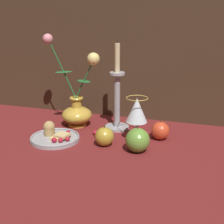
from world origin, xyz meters
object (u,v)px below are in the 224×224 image
object	(u,v)px
wine_glass	(137,111)
apple_beside_vase	(138,140)
candlestick	(117,100)
vase	(77,106)
apple_near_glass	(160,131)
plate_with_pastries	(54,136)
apple_at_table_edge	(105,137)

from	to	relation	value
wine_glass	apple_beside_vase	bearing A→B (deg)	-74.53
wine_glass	candlestick	world-z (taller)	candlestick
wine_glass	candlestick	size ratio (longest dim) A/B	0.46
vase	apple_beside_vase	distance (m)	0.35
wine_glass	apple_beside_vase	distance (m)	0.13
apple_beside_vase	apple_near_glass	world-z (taller)	apple_beside_vase
plate_with_pastries	wine_glass	bearing A→B (deg)	18.23
wine_glass	candlestick	xyz separation A→B (m)	(-0.10, 0.09, 0.01)
vase	wine_glass	bearing A→B (deg)	-15.16
plate_with_pastries	apple_near_glass	xyz separation A→B (m)	(0.37, 0.12, 0.02)
apple_near_glass	apple_at_table_edge	bearing A→B (deg)	-146.44
plate_with_pastries	apple_near_glass	distance (m)	0.39
apple_beside_vase	wine_glass	bearing A→B (deg)	105.47
vase	plate_with_pastries	world-z (taller)	vase
apple_beside_vase	plate_with_pastries	bearing A→B (deg)	178.66
plate_with_pastries	wine_glass	size ratio (longest dim) A/B	1.12
plate_with_pastries	apple_at_table_edge	bearing A→B (deg)	2.22
candlestick	wine_glass	bearing A→B (deg)	-41.81
candlestick	apple_at_table_edge	world-z (taller)	candlestick
vase	apple_near_glass	bearing A→B (deg)	-6.86
plate_with_pastries	vase	bearing A→B (deg)	83.83
wine_glass	apple_at_table_edge	distance (m)	0.15
apple_beside_vase	apple_near_glass	bearing A→B (deg)	67.44
plate_with_pastries	candlestick	size ratio (longest dim) A/B	0.51
plate_with_pastries	candlestick	distance (m)	0.28
vase	apple_at_table_edge	size ratio (longest dim) A/B	4.69
vase	candlestick	size ratio (longest dim) A/B	1.06
wine_glass	apple_at_table_edge	bearing A→B (deg)	-137.19
apple_at_table_edge	plate_with_pastries	bearing A→B (deg)	-177.78
candlestick	vase	bearing A→B (deg)	-173.68
vase	wine_glass	xyz separation A→B (m)	(0.27, -0.07, 0.03)
plate_with_pastries	wine_glass	distance (m)	0.32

